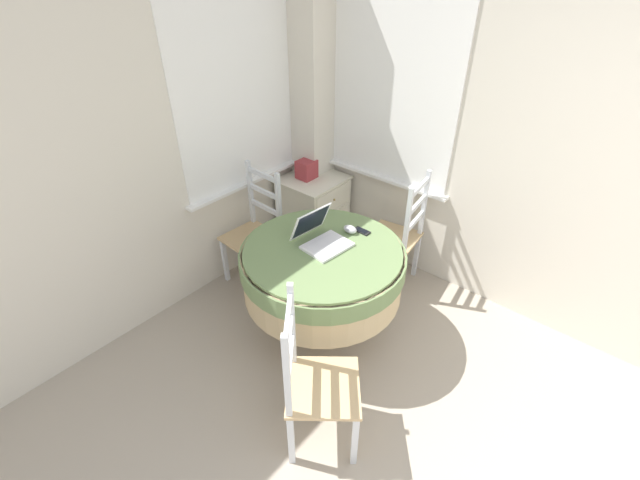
{
  "coord_description": "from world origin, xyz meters",
  "views": [
    {
      "loc": [
        -0.77,
        0.49,
        2.36
      ],
      "look_at": [
        1.13,
        2.1,
        0.67
      ],
      "focal_mm": 24.0,
      "sensor_mm": 36.0,
      "label": 1
    }
  ],
  "objects_px": {
    "dining_chair_near_back_window": "(255,232)",
    "storage_box": "(307,169)",
    "corner_cabinet": "(313,212)",
    "dining_chair_near_right_window": "(398,236)",
    "dining_chair_camera_near": "(314,383)",
    "computer_mouse": "(350,229)",
    "laptop": "(321,237)",
    "round_dining_table": "(323,268)",
    "cell_phone": "(362,231)"
  },
  "relations": [
    {
      "from": "dining_chair_near_back_window",
      "to": "dining_chair_camera_near",
      "type": "distance_m",
      "value": 1.55
    },
    {
      "from": "computer_mouse",
      "to": "dining_chair_camera_near",
      "type": "relative_size",
      "value": 0.1
    },
    {
      "from": "computer_mouse",
      "to": "storage_box",
      "type": "distance_m",
      "value": 1.03
    },
    {
      "from": "dining_chair_near_back_window",
      "to": "dining_chair_near_right_window",
      "type": "bearing_deg",
      "value": -52.35
    },
    {
      "from": "cell_phone",
      "to": "dining_chair_near_right_window",
      "type": "bearing_deg",
      "value": -1.98
    },
    {
      "from": "dining_chair_near_right_window",
      "to": "storage_box",
      "type": "distance_m",
      "value": 1.0
    },
    {
      "from": "dining_chair_near_right_window",
      "to": "corner_cabinet",
      "type": "relative_size",
      "value": 1.45
    },
    {
      "from": "corner_cabinet",
      "to": "storage_box",
      "type": "relative_size",
      "value": 4.23
    },
    {
      "from": "laptop",
      "to": "corner_cabinet",
      "type": "relative_size",
      "value": 0.52
    },
    {
      "from": "dining_chair_camera_near",
      "to": "storage_box",
      "type": "xyz_separation_m",
      "value": [
        1.47,
        1.36,
        0.31
      ]
    },
    {
      "from": "dining_chair_camera_near",
      "to": "laptop",
      "type": "bearing_deg",
      "value": 37.94
    },
    {
      "from": "cell_phone",
      "to": "dining_chair_camera_near",
      "type": "height_order",
      "value": "dining_chair_camera_near"
    },
    {
      "from": "dining_chair_camera_near",
      "to": "computer_mouse",
      "type": "bearing_deg",
      "value": 27.39
    },
    {
      "from": "cell_phone",
      "to": "dining_chair_camera_near",
      "type": "distance_m",
      "value": 1.13
    },
    {
      "from": "dining_chair_camera_near",
      "to": "storage_box",
      "type": "distance_m",
      "value": 2.03
    },
    {
      "from": "laptop",
      "to": "storage_box",
      "type": "xyz_separation_m",
      "value": [
        0.76,
        0.81,
        -0.02
      ]
    },
    {
      "from": "computer_mouse",
      "to": "corner_cabinet",
      "type": "distance_m",
      "value": 1.08
    },
    {
      "from": "dining_chair_near_right_window",
      "to": "dining_chair_camera_near",
      "type": "distance_m",
      "value": 1.55
    },
    {
      "from": "corner_cabinet",
      "to": "dining_chair_near_right_window",
      "type": "bearing_deg",
      "value": -89.8
    },
    {
      "from": "laptop",
      "to": "dining_chair_camera_near",
      "type": "height_order",
      "value": "dining_chair_camera_near"
    },
    {
      "from": "cell_phone",
      "to": "dining_chair_near_right_window",
      "type": "distance_m",
      "value": 0.58
    },
    {
      "from": "computer_mouse",
      "to": "laptop",
      "type": "bearing_deg",
      "value": 164.42
    },
    {
      "from": "computer_mouse",
      "to": "dining_chair_camera_near",
      "type": "xyz_separation_m",
      "value": [
        -0.94,
        -0.49,
        -0.31
      ]
    },
    {
      "from": "storage_box",
      "to": "dining_chair_camera_near",
      "type": "bearing_deg",
      "value": -137.09
    },
    {
      "from": "computer_mouse",
      "to": "dining_chair_near_right_window",
      "type": "xyz_separation_m",
      "value": [
        0.56,
        -0.07,
        -0.31
      ]
    },
    {
      "from": "laptop",
      "to": "dining_chair_near_right_window",
      "type": "relative_size",
      "value": 0.36
    },
    {
      "from": "cell_phone",
      "to": "round_dining_table",
      "type": "bearing_deg",
      "value": 167.87
    },
    {
      "from": "round_dining_table",
      "to": "dining_chair_near_back_window",
      "type": "xyz_separation_m",
      "value": [
        0.13,
        0.82,
        -0.13
      ]
    },
    {
      "from": "dining_chair_camera_near",
      "to": "storage_box",
      "type": "relative_size",
      "value": 6.14
    },
    {
      "from": "round_dining_table",
      "to": "cell_phone",
      "type": "height_order",
      "value": "cell_phone"
    },
    {
      "from": "computer_mouse",
      "to": "storage_box",
      "type": "height_order",
      "value": "storage_box"
    },
    {
      "from": "round_dining_table",
      "to": "laptop",
      "type": "height_order",
      "value": "laptop"
    },
    {
      "from": "corner_cabinet",
      "to": "storage_box",
      "type": "xyz_separation_m",
      "value": [
        -0.03,
        0.05,
        0.42
      ]
    },
    {
      "from": "round_dining_table",
      "to": "cell_phone",
      "type": "distance_m",
      "value": 0.38
    },
    {
      "from": "storage_box",
      "to": "cell_phone",
      "type": "bearing_deg",
      "value": -116.57
    },
    {
      "from": "dining_chair_near_right_window",
      "to": "corner_cabinet",
      "type": "bearing_deg",
      "value": 90.2
    },
    {
      "from": "round_dining_table",
      "to": "dining_chair_near_right_window",
      "type": "height_order",
      "value": "dining_chair_near_right_window"
    },
    {
      "from": "laptop",
      "to": "storage_box",
      "type": "height_order",
      "value": "laptop"
    },
    {
      "from": "laptop",
      "to": "storage_box",
      "type": "relative_size",
      "value": 2.18
    },
    {
      "from": "dining_chair_near_right_window",
      "to": "storage_box",
      "type": "height_order",
      "value": "dining_chair_near_right_window"
    },
    {
      "from": "dining_chair_near_back_window",
      "to": "corner_cabinet",
      "type": "height_order",
      "value": "dining_chair_near_back_window"
    },
    {
      "from": "round_dining_table",
      "to": "dining_chair_near_back_window",
      "type": "bearing_deg",
      "value": 80.99
    },
    {
      "from": "computer_mouse",
      "to": "cell_phone",
      "type": "distance_m",
      "value": 0.09
    },
    {
      "from": "laptop",
      "to": "dining_chair_camera_near",
      "type": "relative_size",
      "value": 0.36
    },
    {
      "from": "laptop",
      "to": "cell_phone",
      "type": "xyz_separation_m",
      "value": [
        0.29,
        -0.12,
        -0.04
      ]
    },
    {
      "from": "dining_chair_near_right_window",
      "to": "dining_chair_camera_near",
      "type": "xyz_separation_m",
      "value": [
        -1.5,
        -0.41,
        0.0
      ]
    },
    {
      "from": "dining_chair_near_back_window",
      "to": "storage_box",
      "type": "bearing_deg",
      "value": 3.22
    },
    {
      "from": "computer_mouse",
      "to": "cell_phone",
      "type": "bearing_deg",
      "value": -42.66
    },
    {
      "from": "laptop",
      "to": "storage_box",
      "type": "distance_m",
      "value": 1.11
    },
    {
      "from": "dining_chair_near_back_window",
      "to": "corner_cabinet",
      "type": "bearing_deg",
      "value": -1.12
    }
  ]
}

